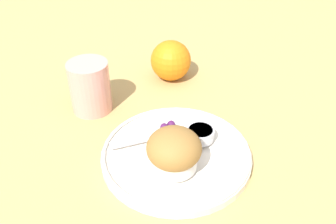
{
  "coord_description": "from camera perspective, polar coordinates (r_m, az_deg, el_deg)",
  "views": [
    {
      "loc": [
        -0.27,
        -0.39,
        0.43
      ],
      "look_at": [
        0.01,
        0.04,
        0.06
      ],
      "focal_mm": 40.0,
      "sensor_mm": 36.0,
      "label": 1
    }
  ],
  "objects": [
    {
      "name": "juice_glass",
      "position": [
        0.73,
        -11.8,
        3.78
      ],
      "size": [
        0.08,
        0.08,
        0.1
      ],
      "color": "#E5998C",
      "rests_on": "ground_plane"
    },
    {
      "name": "butter_knife",
      "position": [
        0.64,
        -1.18,
        -3.49
      ],
      "size": [
        0.17,
        0.06,
        0.0
      ],
      "rotation": [
        0.0,
        0.0,
        -0.23
      ],
      "color": "silver",
      "rests_on": "plate"
    },
    {
      "name": "berry_pair",
      "position": [
        0.65,
        -0.04,
        -2.13
      ],
      "size": [
        0.03,
        0.01,
        0.01
      ],
      "color": "#4C194C",
      "rests_on": "plate"
    },
    {
      "name": "cream_ramekin",
      "position": [
        0.63,
        4.97,
        -3.27
      ],
      "size": [
        0.05,
        0.05,
        0.02
      ],
      "color": "silver",
      "rests_on": "plate"
    },
    {
      "name": "muffin",
      "position": [
        0.57,
        0.92,
        -5.95
      ],
      "size": [
        0.08,
        0.08,
        0.07
      ],
      "color": "silver",
      "rests_on": "plate"
    },
    {
      "name": "plate",
      "position": [
        0.62,
        1.27,
        -6.49
      ],
      "size": [
        0.25,
        0.25,
        0.02
      ],
      "color": "silver",
      "rests_on": "ground_plane"
    },
    {
      "name": "orange_fruit",
      "position": [
        0.82,
        0.43,
        7.86
      ],
      "size": [
        0.09,
        0.09,
        0.09
      ],
      "color": "orange",
      "rests_on": "ground_plane"
    },
    {
      "name": "ground_plane",
      "position": [
        0.64,
        1.12,
        -5.9
      ],
      "size": [
        3.0,
        3.0,
        0.0
      ],
      "primitive_type": "plane",
      "color": "tan"
    }
  ]
}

